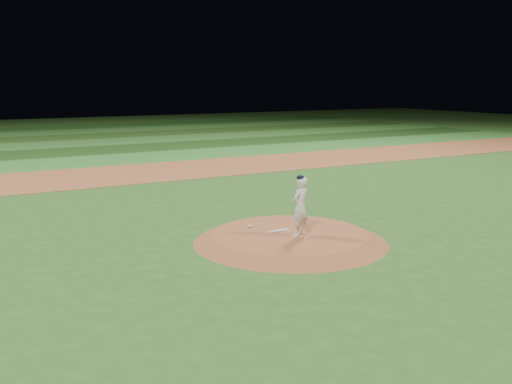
{
  "coord_description": "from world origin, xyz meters",
  "views": [
    {
      "loc": [
        -8.46,
        -13.18,
        4.5
      ],
      "look_at": [
        0.0,
        2.0,
        1.1
      ],
      "focal_mm": 40.0,
      "sensor_mm": 36.0,
      "label": 1
    }
  ],
  "objects_px": {
    "pitching_rubber": "(278,231)",
    "pitcher_on_mound": "(300,206)",
    "pitchers_mound": "(290,237)",
    "rosin_bag": "(250,226)"
  },
  "relations": [
    {
      "from": "pitchers_mound",
      "to": "pitcher_on_mound",
      "type": "height_order",
      "value": "pitcher_on_mound"
    },
    {
      "from": "pitching_rubber",
      "to": "pitcher_on_mound",
      "type": "xyz_separation_m",
      "value": [
        0.3,
        -0.68,
        0.83
      ]
    },
    {
      "from": "pitchers_mound",
      "to": "rosin_bag",
      "type": "xyz_separation_m",
      "value": [
        -0.68,
        1.13,
        0.16
      ]
    },
    {
      "from": "rosin_bag",
      "to": "pitcher_on_mound",
      "type": "xyz_separation_m",
      "value": [
        0.77,
        -1.47,
        0.81
      ]
    },
    {
      "from": "pitchers_mound",
      "to": "pitcher_on_mound",
      "type": "xyz_separation_m",
      "value": [
        0.09,
        -0.34,
        0.97
      ]
    },
    {
      "from": "pitching_rubber",
      "to": "pitcher_on_mound",
      "type": "relative_size",
      "value": 0.37
    },
    {
      "from": "pitchers_mound",
      "to": "rosin_bag",
      "type": "height_order",
      "value": "rosin_bag"
    },
    {
      "from": "rosin_bag",
      "to": "pitcher_on_mound",
      "type": "bearing_deg",
      "value": -62.4
    },
    {
      "from": "pitchers_mound",
      "to": "pitching_rubber",
      "type": "height_order",
      "value": "pitching_rubber"
    },
    {
      "from": "pitchers_mound",
      "to": "pitcher_on_mound",
      "type": "distance_m",
      "value": 1.03
    }
  ]
}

